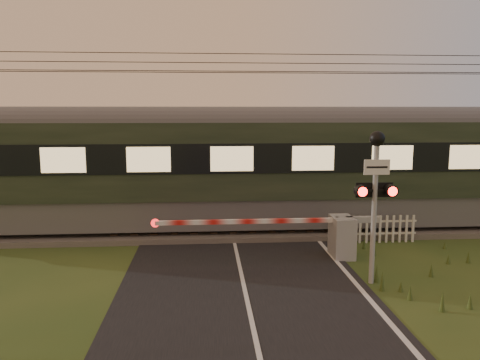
{
  "coord_description": "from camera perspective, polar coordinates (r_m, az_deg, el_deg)",
  "views": [
    {
      "loc": [
        -0.89,
        -9.61,
        4.24
      ],
      "look_at": [
        0.06,
        3.2,
        2.3
      ],
      "focal_mm": 35.0,
      "sensor_mm": 36.0,
      "label": 1
    }
  ],
  "objects": [
    {
      "name": "crossing_signal",
      "position": [
        11.62,
        16.19,
        -0.01
      ],
      "size": [
        0.95,
        0.37,
        3.74
      ],
      "color": "gray",
      "rests_on": "ground"
    },
    {
      "name": "road",
      "position": [
        10.32,
        1.23,
        -15.61
      ],
      "size": [
        6.0,
        140.0,
        0.03
      ],
      "color": "black",
      "rests_on": "ground"
    },
    {
      "name": "track_bed",
      "position": [
        16.66,
        -1.04,
        -5.93
      ],
      "size": [
        140.0,
        3.4,
        0.39
      ],
      "color": "#47423D",
      "rests_on": "ground"
    },
    {
      "name": "picket_fence",
      "position": [
        15.68,
        16.32,
        -5.76
      ],
      "size": [
        2.62,
        0.07,
        0.89
      ],
      "color": "silver",
      "rests_on": "ground"
    },
    {
      "name": "overhead_wires",
      "position": [
        16.2,
        -1.09,
        13.84
      ],
      "size": [
        120.0,
        0.62,
        0.62
      ],
      "color": "black",
      "rests_on": "ground"
    },
    {
      "name": "ground",
      "position": [
        10.54,
        1.01,
        -15.15
      ],
      "size": [
        160.0,
        160.0,
        0.0
      ],
      "primitive_type": "plane",
      "color": "#284319",
      "rests_on": "ground"
    },
    {
      "name": "boom_gate",
      "position": [
        13.85,
        11.31,
        -6.56
      ],
      "size": [
        6.54,
        0.92,
        1.22
      ],
      "color": "gray",
      "rests_on": "ground"
    }
  ]
}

